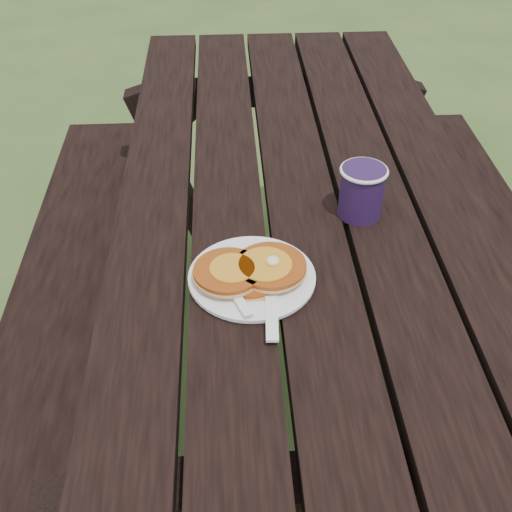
{
  "coord_description": "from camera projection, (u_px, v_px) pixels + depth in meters",
  "views": [
    {
      "loc": [
        -0.15,
        -1.11,
        1.49
      ],
      "look_at": [
        -0.11,
        -0.27,
        0.8
      ],
      "focal_mm": 45.0,
      "sensor_mm": 36.0,
      "label": 1
    }
  ],
  "objects": [
    {
      "name": "picnic_table",
      "position": [
        293.0,
        322.0,
        1.58
      ],
      "size": [
        1.36,
        1.8,
        0.75
      ],
      "color": "black",
      "rests_on": "ground"
    },
    {
      "name": "fork",
      "position": [
        236.0,
        295.0,
        1.06
      ],
      "size": [
        0.09,
        0.16,
        0.01
      ],
      "primitive_type": null,
      "rotation": [
        0.0,
        0.0,
        0.37
      ],
      "color": "white",
      "rests_on": "plate"
    },
    {
      "name": "ground",
      "position": [
        289.0,
        413.0,
        1.81
      ],
      "size": [
        60.0,
        60.0,
        0.0
      ],
      "primitive_type": "plane",
      "color": "#374E21",
      "rests_on": "ground"
    },
    {
      "name": "coffee_cup",
      "position": [
        362.0,
        189.0,
        1.23
      ],
      "size": [
        0.09,
        0.09,
        0.1
      ],
      "rotation": [
        0.0,
        0.0,
        0.3
      ],
      "color": "#27133C",
      "rests_on": "picnic_table"
    },
    {
      "name": "knife",
      "position": [
        271.0,
        301.0,
        1.06
      ],
      "size": [
        0.03,
        0.18,
        0.0
      ],
      "primitive_type": "cube",
      "rotation": [
        0.0,
        0.0,
        -0.05
      ],
      "color": "white",
      "rests_on": "plate"
    },
    {
      "name": "plate",
      "position": [
        252.0,
        278.0,
        1.12
      ],
      "size": [
        0.27,
        0.27,
        0.01
      ],
      "primitive_type": "cylinder",
      "rotation": [
        0.0,
        0.0,
        0.28
      ],
      "color": "white",
      "rests_on": "picnic_table"
    },
    {
      "name": "pancake_stack",
      "position": [
        251.0,
        270.0,
        1.1
      ],
      "size": [
        0.2,
        0.13,
        0.04
      ],
      "rotation": [
        0.0,
        0.0,
        0.4
      ],
      "color": "#A54712",
      "rests_on": "plate"
    }
  ]
}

